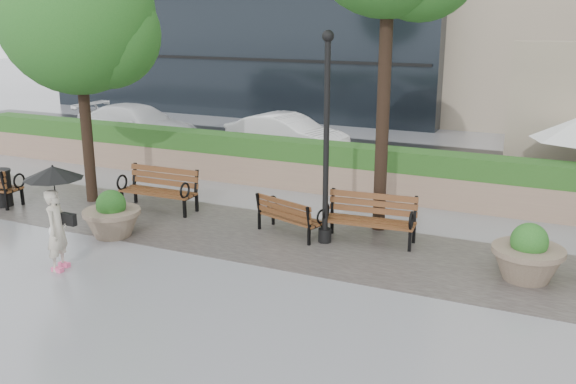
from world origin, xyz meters
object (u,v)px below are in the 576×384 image
at_px(planter_left, 112,218).
at_px(planter_right, 528,258).
at_px(bench_2, 290,224).
at_px(trash_bin, 1,189).
at_px(bench_1, 159,198).
at_px(pedestrian, 56,208).
at_px(bench_3, 370,229).
at_px(car_right, 287,135).
at_px(lamppost, 326,153).
at_px(car_left, 138,125).

relative_size(planter_left, planter_right, 0.96).
xyz_separation_m(bench_2, trash_bin, (-7.52, -1.09, 0.20)).
relative_size(bench_2, trash_bin, 1.88).
distance_m(bench_1, pedestrian, 4.04).
xyz_separation_m(planter_right, pedestrian, (-8.14, -3.19, 0.80)).
bearing_deg(bench_3, car_right, 121.72).
xyz_separation_m(planter_left, pedestrian, (0.32, -1.89, 0.81)).
bearing_deg(planter_left, car_right, 89.94).
distance_m(bench_2, trash_bin, 7.60).
bearing_deg(bench_1, bench_3, -0.90).
xyz_separation_m(trash_bin, lamppost, (8.39, 0.98, 1.51)).
bearing_deg(bench_1, bench_2, -5.47).
bearing_deg(bench_1, planter_right, -5.48).
distance_m(bench_3, planter_left, 5.60).
bearing_deg(bench_3, car_left, 144.62).
xyz_separation_m(planter_left, planter_right, (8.46, 1.30, 0.02)).
xyz_separation_m(trash_bin, car_left, (-1.83, 7.88, 0.27)).
relative_size(trash_bin, car_left, 0.18).
relative_size(trash_bin, lamppost, 0.20).
distance_m(bench_1, bench_2, 3.72).
xyz_separation_m(car_left, pedestrian, (6.17, -10.38, 0.50)).
distance_m(lamppost, car_right, 8.67).
relative_size(bench_2, pedestrian, 0.84).
bearing_deg(planter_right, trash_bin, -176.84).
relative_size(bench_3, lamppost, 0.45).
relative_size(planter_right, pedestrian, 0.65).
distance_m(trash_bin, lamppost, 8.58).
bearing_deg(lamppost, pedestrian, -139.23).
relative_size(bench_3, car_left, 0.39).
relative_size(bench_3, planter_right, 1.51).
bearing_deg(bench_2, car_left, -17.19).
bearing_deg(car_right, lamppost, -141.63).
xyz_separation_m(trash_bin, car_right, (4.03, 8.38, 0.26)).
bearing_deg(car_right, bench_1, -173.96).
xyz_separation_m(bench_3, trash_bin, (-9.25, -1.39, 0.15)).
bearing_deg(trash_bin, car_right, 64.29).
relative_size(bench_2, planter_right, 1.30).
bearing_deg(lamppost, trash_bin, -173.30).
bearing_deg(lamppost, planter_left, -159.86).
height_order(trash_bin, lamppost, lamppost).
bearing_deg(pedestrian, trash_bin, 44.92).
relative_size(lamppost, pedestrian, 2.20).
xyz_separation_m(bench_1, car_right, (0.23, 6.98, 0.40)).
height_order(planter_left, trash_bin, planter_left).
distance_m(car_right, pedestrian, 10.90).
bearing_deg(bench_2, bench_3, -151.55).
bearing_deg(car_left, bench_1, -135.33).
relative_size(trash_bin, pedestrian, 0.45).
height_order(bench_1, planter_right, planter_right).
bearing_deg(lamppost, car_right, 120.48).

